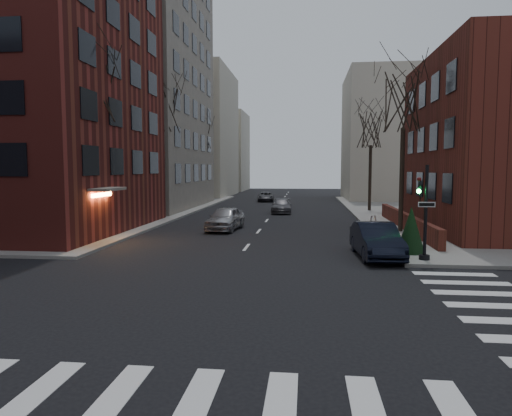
# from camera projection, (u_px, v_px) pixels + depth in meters

# --- Properties ---
(ground) EXTENTS (160.00, 160.00, 0.00)m
(ground) POSITION_uv_depth(u_px,v_px,m) (183.00, 330.00, 11.29)
(ground) COLOR black
(ground) RESTS_ON ground
(building_left_brick) EXTENTS (15.00, 15.00, 18.00)m
(building_left_brick) POSITION_uv_depth(u_px,v_px,m) (10.00, 88.00, 28.54)
(building_left_brick) COLOR maroon
(building_left_brick) RESTS_ON ground
(building_left_tan) EXTENTS (18.00, 18.00, 28.00)m
(building_left_tan) POSITION_uv_depth(u_px,v_px,m) (107.00, 68.00, 45.60)
(building_left_tan) COLOR gray
(building_left_tan) RESTS_ON ground
(low_wall_right) EXTENTS (0.35, 16.00, 1.00)m
(low_wall_right) POSITION_uv_depth(u_px,v_px,m) (405.00, 221.00, 29.03)
(low_wall_right) COLOR #5B221A
(low_wall_right) RESTS_ON sidewalk_far_right
(building_distant_la) EXTENTS (14.00, 16.00, 18.00)m
(building_distant_la) POSITION_uv_depth(u_px,v_px,m) (183.00, 134.00, 66.61)
(building_distant_la) COLOR #BAB19D
(building_distant_la) RESTS_ON ground
(building_distant_ra) EXTENTS (14.00, 14.00, 16.00)m
(building_distant_ra) POSITION_uv_depth(u_px,v_px,m) (401.00, 137.00, 58.46)
(building_distant_ra) COLOR #BAB19D
(building_distant_ra) RESTS_ON ground
(building_distant_lb) EXTENTS (10.00, 12.00, 14.00)m
(building_distant_lb) POSITION_uv_depth(u_px,v_px,m) (219.00, 152.00, 83.40)
(building_distant_lb) COLOR #BAB19D
(building_distant_lb) RESTS_ON ground
(traffic_signal) EXTENTS (0.76, 0.44, 4.00)m
(traffic_signal) POSITION_uv_depth(u_px,v_px,m) (424.00, 218.00, 19.16)
(traffic_signal) COLOR black
(traffic_signal) RESTS_ON sidewalk_far_right
(tree_left_a) EXTENTS (4.18, 4.18, 10.26)m
(tree_left_a) POSITION_uv_depth(u_px,v_px,m) (94.00, 88.00, 25.38)
(tree_left_a) COLOR #2D231C
(tree_left_a) RESTS_ON sidewalk_far_left
(tree_left_b) EXTENTS (4.40, 4.40, 10.80)m
(tree_left_b) POSITION_uv_depth(u_px,v_px,m) (162.00, 108.00, 37.22)
(tree_left_b) COLOR #2D231C
(tree_left_b) RESTS_ON sidewalk_far_left
(tree_left_c) EXTENTS (3.96, 3.96, 9.72)m
(tree_left_c) POSITION_uv_depth(u_px,v_px,m) (201.00, 132.00, 51.16)
(tree_left_c) COLOR #2D231C
(tree_left_c) RESTS_ON sidewalk_far_left
(tree_right_a) EXTENTS (3.96, 3.96, 9.72)m
(tree_right_a) POSITION_uv_depth(u_px,v_px,m) (404.00, 101.00, 27.45)
(tree_right_a) COLOR #2D231C
(tree_right_a) RESTS_ON sidewalk_far_right
(tree_right_b) EXTENTS (3.74, 3.74, 9.18)m
(tree_right_b) POSITION_uv_depth(u_px,v_px,m) (371.00, 129.00, 41.35)
(tree_right_b) COLOR #2D231C
(tree_right_b) RESTS_ON sidewalk_far_right
(streetlamp_near) EXTENTS (0.36, 0.36, 6.28)m
(streetlamp_near) POSITION_uv_depth(u_px,v_px,m) (154.00, 165.00, 33.60)
(streetlamp_near) COLOR black
(streetlamp_near) RESTS_ON sidewalk_far_left
(streetlamp_far) EXTENTS (0.36, 0.36, 6.28)m
(streetlamp_far) POSITION_uv_depth(u_px,v_px,m) (210.00, 166.00, 53.41)
(streetlamp_far) COLOR black
(streetlamp_far) RESTS_ON sidewalk_far_left
(parked_sedan) EXTENTS (1.97, 4.84, 1.56)m
(parked_sedan) POSITION_uv_depth(u_px,v_px,m) (376.00, 240.00, 20.45)
(parked_sedan) COLOR black
(parked_sedan) RESTS_ON ground
(car_lane_silver) EXTENTS (2.26, 4.63, 1.52)m
(car_lane_silver) POSITION_uv_depth(u_px,v_px,m) (225.00, 218.00, 29.62)
(car_lane_silver) COLOR #A4A5AA
(car_lane_silver) RESTS_ON ground
(car_lane_gray) EXTENTS (1.85, 4.35, 1.25)m
(car_lane_gray) POSITION_uv_depth(u_px,v_px,m) (282.00, 206.00, 41.02)
(car_lane_gray) COLOR #47464C
(car_lane_gray) RESTS_ON ground
(car_lane_far) EXTENTS (2.17, 4.23, 1.14)m
(car_lane_far) POSITION_uv_depth(u_px,v_px,m) (266.00, 197.00, 55.40)
(car_lane_far) COLOR #39383C
(car_lane_far) RESTS_ON ground
(sandwich_board) EXTENTS (0.53, 0.62, 0.85)m
(sandwich_board) POSITION_uv_depth(u_px,v_px,m) (373.00, 222.00, 29.30)
(sandwich_board) COLOR silver
(sandwich_board) RESTS_ON sidewalk_far_right
(evergreen_shrub) EXTENTS (1.67, 1.67, 2.11)m
(evergreen_shrub) POSITION_uv_depth(u_px,v_px,m) (411.00, 230.00, 20.77)
(evergreen_shrub) COLOR black
(evergreen_shrub) RESTS_ON sidewalk_far_right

